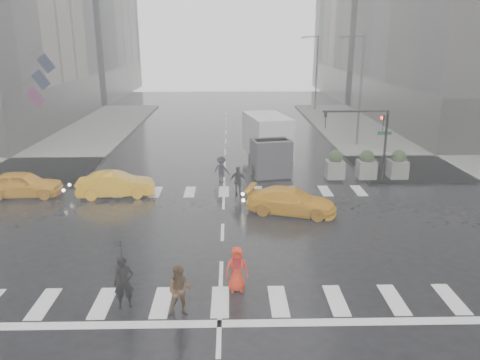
{
  "coord_description": "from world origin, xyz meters",
  "views": [
    {
      "loc": [
        0.37,
        -20.12,
        8.66
      ],
      "look_at": [
        0.86,
        2.0,
        1.93
      ],
      "focal_mm": 35.0,
      "sensor_mm": 36.0,
      "label": 1
    }
  ],
  "objects_px": {
    "taxi_front": "(23,184)",
    "box_truck": "(268,141)",
    "traffic_signal_pole": "(370,131)",
    "taxi_mid": "(116,184)",
    "pedestrian_brown": "(180,291)",
    "pedestrian_orange": "(237,269)"
  },
  "relations": [
    {
      "from": "traffic_signal_pole",
      "to": "pedestrian_orange",
      "type": "bearing_deg",
      "value": -122.45
    },
    {
      "from": "pedestrian_orange",
      "to": "taxi_mid",
      "type": "distance_m",
      "value": 12.49
    },
    {
      "from": "taxi_front",
      "to": "taxi_mid",
      "type": "distance_m",
      "value": 5.28
    },
    {
      "from": "taxi_mid",
      "to": "traffic_signal_pole",
      "type": "bearing_deg",
      "value": -86.95
    },
    {
      "from": "taxi_front",
      "to": "box_truck",
      "type": "height_order",
      "value": "box_truck"
    },
    {
      "from": "traffic_signal_pole",
      "to": "taxi_front",
      "type": "relative_size",
      "value": 1.05
    },
    {
      "from": "pedestrian_orange",
      "to": "taxi_front",
      "type": "distance_m",
      "value": 16.02
    },
    {
      "from": "pedestrian_orange",
      "to": "box_truck",
      "type": "xyz_separation_m",
      "value": [
        2.42,
        16.59,
        1.03
      ]
    },
    {
      "from": "pedestrian_orange",
      "to": "taxi_mid",
      "type": "height_order",
      "value": "pedestrian_orange"
    },
    {
      "from": "box_truck",
      "to": "taxi_mid",
      "type": "bearing_deg",
      "value": -158.1
    },
    {
      "from": "pedestrian_brown",
      "to": "taxi_front",
      "type": "distance_m",
      "value": 15.8
    },
    {
      "from": "traffic_signal_pole",
      "to": "box_truck",
      "type": "bearing_deg",
      "value": 150.86
    },
    {
      "from": "traffic_signal_pole",
      "to": "box_truck",
      "type": "height_order",
      "value": "traffic_signal_pole"
    },
    {
      "from": "pedestrian_brown",
      "to": "pedestrian_orange",
      "type": "relative_size",
      "value": 1.04
    },
    {
      "from": "taxi_mid",
      "to": "box_truck",
      "type": "height_order",
      "value": "box_truck"
    },
    {
      "from": "traffic_signal_pole",
      "to": "pedestrian_orange",
      "type": "relative_size",
      "value": 2.69
    },
    {
      "from": "traffic_signal_pole",
      "to": "taxi_mid",
      "type": "height_order",
      "value": "traffic_signal_pole"
    },
    {
      "from": "pedestrian_brown",
      "to": "box_truck",
      "type": "distance_m",
      "value": 18.61
    },
    {
      "from": "traffic_signal_pole",
      "to": "taxi_mid",
      "type": "bearing_deg",
      "value": -169.87
    },
    {
      "from": "traffic_signal_pole",
      "to": "pedestrian_brown",
      "type": "bearing_deg",
      "value": -124.87
    },
    {
      "from": "pedestrian_brown",
      "to": "taxi_mid",
      "type": "height_order",
      "value": "pedestrian_brown"
    },
    {
      "from": "pedestrian_brown",
      "to": "pedestrian_orange",
      "type": "height_order",
      "value": "pedestrian_brown"
    }
  ]
}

